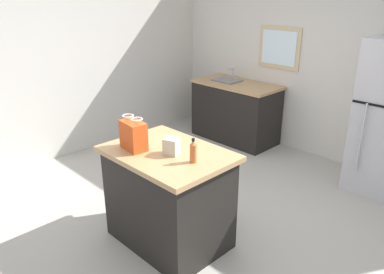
{
  "coord_description": "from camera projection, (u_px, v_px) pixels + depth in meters",
  "views": [
    {
      "loc": [
        2.29,
        -2.34,
        2.25
      ],
      "look_at": [
        -0.02,
        -0.06,
        0.98
      ],
      "focal_mm": 35.36,
      "sensor_mm": 36.0,
      "label": 1
    }
  ],
  "objects": [
    {
      "name": "shopping_bag",
      "position": [
        133.0,
        135.0,
        3.3
      ],
      "size": [
        0.27,
        0.18,
        0.3
      ],
      "color": "#DB511E",
      "rests_on": "kitchen_island"
    },
    {
      "name": "back_wall",
      "position": [
        330.0,
        58.0,
        5.01
      ],
      "size": [
        5.23,
        0.13,
        2.79
      ],
      "color": "silver",
      "rests_on": "ground"
    },
    {
      "name": "small_box",
      "position": [
        172.0,
        146.0,
        3.22
      ],
      "size": [
        0.15,
        0.15,
        0.14
      ],
      "primitive_type": "cube",
      "rotation": [
        0.0,
        0.0,
        0.38
      ],
      "color": "beige",
      "rests_on": "kitchen_island"
    },
    {
      "name": "kitchen_island",
      "position": [
        169.0,
        197.0,
        3.47
      ],
      "size": [
        1.11,
        0.81,
        0.93
      ],
      "color": "black",
      "rests_on": "ground"
    },
    {
      "name": "sink_counter",
      "position": [
        235.0,
        111.0,
        5.91
      ],
      "size": [
        1.34,
        0.68,
        1.1
      ],
      "color": "black",
      "rests_on": "ground"
    },
    {
      "name": "left_wall",
      "position": [
        60.0,
        57.0,
        5.09
      ],
      "size": [
        0.1,
        5.03,
        2.79
      ],
      "color": "silver",
      "rests_on": "ground"
    },
    {
      "name": "ground",
      "position": [
        197.0,
        224.0,
        3.86
      ],
      "size": [
        6.28,
        6.28,
        0.0
      ],
      "primitive_type": "plane",
      "color": "#ADA89E"
    },
    {
      "name": "bottle",
      "position": [
        193.0,
        152.0,
        3.06
      ],
      "size": [
        0.06,
        0.06,
        0.21
      ],
      "color": "#C66633",
      "rests_on": "kitchen_island"
    }
  ]
}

